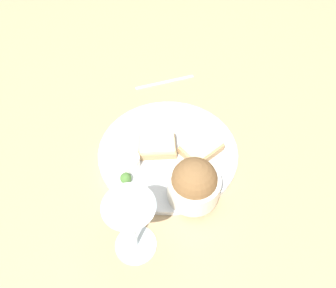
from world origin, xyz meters
The scene contains 9 objects.
ground_plane centered at (0.00, 0.00, 0.00)m, with size 4.00×4.00×0.00m, color tan.
dinner_plate centered at (0.00, 0.00, 0.01)m, with size 0.32×0.32×0.01m.
salad_bowl centered at (0.01, 0.13, 0.05)m, with size 0.11×0.11×0.10m.
sauce_ramekin centered at (0.10, 0.00, 0.03)m, with size 0.05×0.05×0.03m.
cheese_toast_near centered at (-0.06, 0.04, 0.03)m, with size 0.10×0.08×0.03m.
cheese_toast_far centered at (0.02, -0.01, 0.03)m, with size 0.10×0.09×0.03m.
wine_glass centered at (0.15, 0.17, 0.11)m, with size 0.09×0.09×0.15m.
garnish centered at (0.12, 0.04, 0.03)m, with size 0.02×0.02×0.02m.
fork centered at (-0.11, -0.23, 0.00)m, with size 0.17×0.03×0.01m.
Camera 1 is at (0.21, 0.42, 0.60)m, focal length 35.00 mm.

